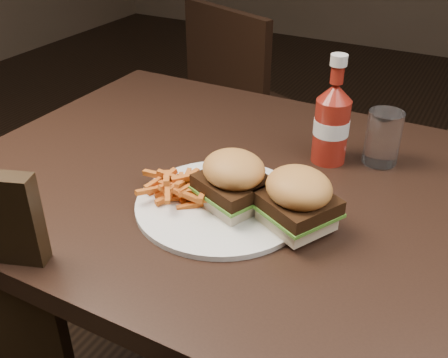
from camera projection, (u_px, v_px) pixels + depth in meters
The scene contains 8 objects.
dining_table at pixel (273, 196), 0.96m from camera, with size 1.20×0.80×0.04m, color black.
chair_far at pixel (264, 123), 1.95m from camera, with size 0.41×0.41×0.04m, color black.
plate at pixel (221, 204), 0.89m from camera, with size 0.29×0.29×0.01m, color white.
sandwich_half_a at pixel (233, 199), 0.88m from camera, with size 0.10×0.09×0.03m, color beige.
sandwich_half_b at pixel (296, 218), 0.83m from camera, with size 0.10×0.09×0.03m, color beige.
fries_pile at pixel (181, 183), 0.90m from camera, with size 0.12×0.12×0.05m, color orange, non-canonical shape.
ketchup_bottle at pixel (331, 133), 1.01m from camera, with size 0.07×0.07×0.13m, color maroon.
tumbler at pixel (383, 138), 1.00m from camera, with size 0.07×0.07×0.10m, color white.
Camera 1 is at (0.31, -0.75, 1.25)m, focal length 42.00 mm.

